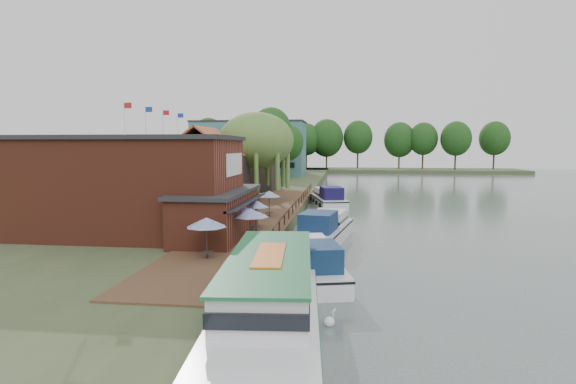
{
  "coord_description": "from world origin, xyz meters",
  "views": [
    {
      "loc": [
        -0.57,
        -31.96,
        7.49
      ],
      "look_at": [
        -6.0,
        12.0,
        3.0
      ],
      "focal_mm": 28.0,
      "sensor_mm": 36.0,
      "label": 1
    }
  ],
  "objects_px": {
    "cruiser_1": "(324,225)",
    "umbrella_1": "(250,226)",
    "swan": "(329,321)",
    "pub": "(157,186)",
    "umbrella_0": "(207,238)",
    "umbrella_3": "(256,216)",
    "cottage_a": "(206,168)",
    "cruiser_2": "(328,196)",
    "umbrella_4": "(269,204)",
    "cottage_b": "(207,164)",
    "willow": "(257,158)",
    "cottage_c": "(252,162)",
    "hotel_block": "(250,148)",
    "umbrella_2": "(240,221)",
    "tour_boat": "(269,296)",
    "cruiser_0": "(312,257)"
  },
  "relations": [
    {
      "from": "cruiser_1",
      "to": "umbrella_1",
      "type": "bearing_deg",
      "value": -113.66
    },
    {
      "from": "swan",
      "to": "pub",
      "type": "bearing_deg",
      "value": 135.41
    },
    {
      "from": "umbrella_0",
      "to": "umbrella_3",
      "type": "distance_m",
      "value": 8.67
    },
    {
      "from": "cottage_a",
      "to": "cruiser_2",
      "type": "height_order",
      "value": "cottage_a"
    },
    {
      "from": "umbrella_4",
      "to": "cottage_b",
      "type": "bearing_deg",
      "value": 124.33
    },
    {
      "from": "pub",
      "to": "swan",
      "type": "distance_m",
      "value": 18.69
    },
    {
      "from": "willow",
      "to": "cottage_c",
      "type": "bearing_deg",
      "value": 104.04
    },
    {
      "from": "cottage_a",
      "to": "umbrella_1",
      "type": "xyz_separation_m",
      "value": [
        8.44,
        -17.53,
        -2.96
      ]
    },
    {
      "from": "hotel_block",
      "to": "umbrella_1",
      "type": "xyz_separation_m",
      "value": [
        15.44,
        -73.53,
        -4.86
      ]
    },
    {
      "from": "umbrella_0",
      "to": "cruiser_1",
      "type": "bearing_deg",
      "value": 59.68
    },
    {
      "from": "umbrella_1",
      "to": "umbrella_2",
      "type": "relative_size",
      "value": 1.03
    },
    {
      "from": "umbrella_1",
      "to": "tour_boat",
      "type": "height_order",
      "value": "umbrella_1"
    },
    {
      "from": "cruiser_1",
      "to": "swan",
      "type": "bearing_deg",
      "value": -76.53
    },
    {
      "from": "pub",
      "to": "umbrella_0",
      "type": "relative_size",
      "value": 8.42
    },
    {
      "from": "umbrella_0",
      "to": "tour_boat",
      "type": "distance_m",
      "value": 8.8
    },
    {
      "from": "pub",
      "to": "umbrella_4",
      "type": "height_order",
      "value": "pub"
    },
    {
      "from": "cottage_a",
      "to": "umbrella_4",
      "type": "height_order",
      "value": "cottage_a"
    },
    {
      "from": "hotel_block",
      "to": "cruiser_2",
      "type": "height_order",
      "value": "hotel_block"
    },
    {
      "from": "umbrella_2",
      "to": "tour_boat",
      "type": "relative_size",
      "value": 0.17
    },
    {
      "from": "cruiser_0",
      "to": "swan",
      "type": "relative_size",
      "value": 22.26
    },
    {
      "from": "willow",
      "to": "tour_boat",
      "type": "distance_m",
      "value": 34.86
    },
    {
      "from": "pub",
      "to": "swan",
      "type": "height_order",
      "value": "pub"
    },
    {
      "from": "cottage_c",
      "to": "umbrella_0",
      "type": "bearing_deg",
      "value": -81.95
    },
    {
      "from": "cottage_b",
      "to": "umbrella_2",
      "type": "xyz_separation_m",
      "value": [
        10.24,
        -25.39,
        -2.96
      ]
    },
    {
      "from": "cottage_b",
      "to": "cruiser_2",
      "type": "bearing_deg",
      "value": 1.06
    },
    {
      "from": "cottage_b",
      "to": "umbrella_3",
      "type": "bearing_deg",
      "value": -64.56
    },
    {
      "from": "hotel_block",
      "to": "umbrella_2",
      "type": "distance_m",
      "value": 72.96
    },
    {
      "from": "umbrella_2",
      "to": "swan",
      "type": "height_order",
      "value": "umbrella_2"
    },
    {
      "from": "cottage_a",
      "to": "umbrella_0",
      "type": "bearing_deg",
      "value": -72.63
    },
    {
      "from": "cruiser_1",
      "to": "willow",
      "type": "bearing_deg",
      "value": 128.54
    },
    {
      "from": "cottage_b",
      "to": "cottage_c",
      "type": "relative_size",
      "value": 1.13
    },
    {
      "from": "pub",
      "to": "umbrella_3",
      "type": "xyz_separation_m",
      "value": [
        6.9,
        2.1,
        -2.36
      ]
    },
    {
      "from": "willow",
      "to": "cruiser_2",
      "type": "xyz_separation_m",
      "value": [
        8.09,
        5.29,
        -4.9
      ]
    },
    {
      "from": "umbrella_3",
      "to": "cruiser_2",
      "type": "distance_m",
      "value": 23.68
    },
    {
      "from": "tour_boat",
      "to": "swan",
      "type": "bearing_deg",
      "value": 19.55
    },
    {
      "from": "cottage_c",
      "to": "umbrella_3",
      "type": "xyz_separation_m",
      "value": [
        6.9,
        -31.9,
        -2.96
      ]
    },
    {
      "from": "hotel_block",
      "to": "pub",
      "type": "bearing_deg",
      "value": -83.57
    },
    {
      "from": "umbrella_1",
      "to": "tour_boat",
      "type": "xyz_separation_m",
      "value": [
        3.09,
        -11.29,
        -0.72
      ]
    },
    {
      "from": "cottage_c",
      "to": "tour_boat",
      "type": "bearing_deg",
      "value": -77.59
    },
    {
      "from": "umbrella_0",
      "to": "umbrella_2",
      "type": "xyz_separation_m",
      "value": [
        0.52,
        6.1,
        0.0
      ]
    },
    {
      "from": "cottage_c",
      "to": "cruiser_2",
      "type": "relative_size",
      "value": 0.79
    },
    {
      "from": "cottage_b",
      "to": "cottage_c",
      "type": "distance_m",
      "value": 9.85
    },
    {
      "from": "cottage_c",
      "to": "swan",
      "type": "height_order",
      "value": "cottage_c"
    },
    {
      "from": "umbrella_0",
      "to": "cruiser_1",
      "type": "height_order",
      "value": "umbrella_0"
    },
    {
      "from": "umbrella_2",
      "to": "swan",
      "type": "relative_size",
      "value": 5.4
    },
    {
      "from": "umbrella_0",
      "to": "umbrella_3",
      "type": "height_order",
      "value": "same"
    },
    {
      "from": "pub",
      "to": "cottage_c",
      "type": "height_order",
      "value": "cottage_c"
    },
    {
      "from": "umbrella_3",
      "to": "umbrella_4",
      "type": "height_order",
      "value": "same"
    },
    {
      "from": "cottage_b",
      "to": "cruiser_1",
      "type": "bearing_deg",
      "value": -52.44
    },
    {
      "from": "umbrella_4",
      "to": "hotel_block",
      "type": "bearing_deg",
      "value": 103.42
    }
  ]
}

